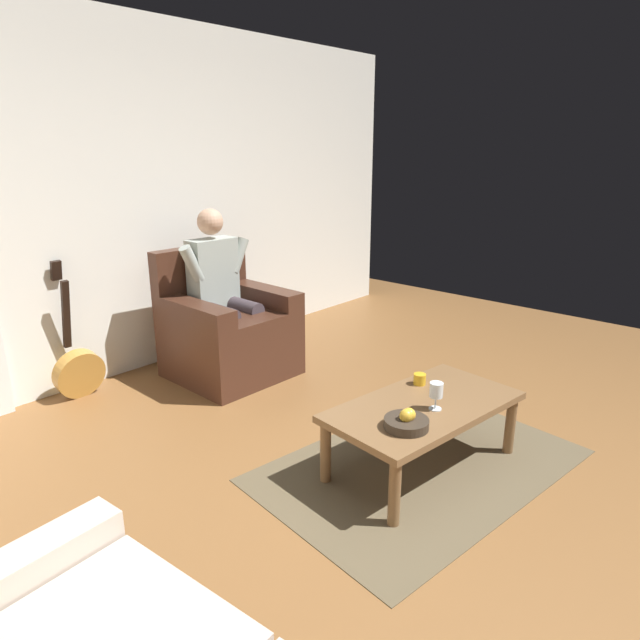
% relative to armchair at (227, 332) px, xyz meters
% --- Properties ---
extents(ground_plane, '(7.45, 7.45, 0.00)m').
position_rel_armchair_xyz_m(ground_plane, '(0.24, 2.46, -0.35)').
color(ground_plane, brown).
extents(wall_back, '(6.00, 0.06, 2.71)m').
position_rel_armchair_xyz_m(wall_back, '(0.24, -0.68, 1.01)').
color(wall_back, silver).
rests_on(wall_back, ground).
extents(rug, '(1.97, 1.42, 0.01)m').
position_rel_armchair_xyz_m(rug, '(0.17, 1.91, -0.34)').
color(rug, brown).
rests_on(rug, ground).
extents(armchair, '(0.87, 0.84, 1.00)m').
position_rel_armchair_xyz_m(armchair, '(0.00, 0.00, 0.00)').
color(armchair, '#412519').
rests_on(armchair, ground).
extents(person_seated, '(0.65, 0.56, 1.31)m').
position_rel_armchair_xyz_m(person_seated, '(-0.00, -0.03, 0.36)').
color(person_seated, '#9DA79F').
rests_on(person_seated, ground).
extents(coffee_table, '(1.20, 0.74, 0.40)m').
position_rel_armchair_xyz_m(coffee_table, '(0.17, 1.91, -0.00)').
color(coffee_table, brown).
rests_on(coffee_table, ground).
extents(guitar, '(0.36, 0.26, 1.00)m').
position_rel_armchair_xyz_m(guitar, '(1.01, -0.47, -0.13)').
color(guitar, '#BA8437').
rests_on(guitar, ground).
extents(wine_glass_near, '(0.07, 0.07, 0.16)m').
position_rel_armchair_xyz_m(wine_glass_near, '(0.19, 1.99, 0.15)').
color(wine_glass_near, silver).
rests_on(wine_glass_near, coffee_table).
extents(fruit_bowl, '(0.23, 0.23, 0.11)m').
position_rel_armchair_xyz_m(fruit_bowl, '(0.47, 1.99, 0.08)').
color(fruit_bowl, '#342A21').
rests_on(fruit_bowl, coffee_table).
extents(candle_jar, '(0.07, 0.07, 0.07)m').
position_rel_armchair_xyz_m(candle_jar, '(-0.04, 1.75, 0.08)').
color(candle_jar, gold).
rests_on(candle_jar, coffee_table).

